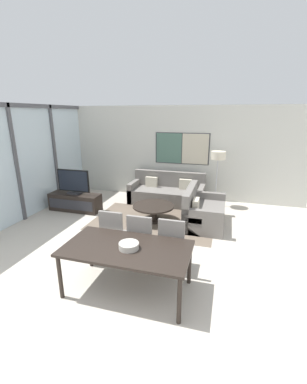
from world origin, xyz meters
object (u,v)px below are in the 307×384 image
(sofa_side, at_px, (201,213))
(dining_chair_right, at_px, (172,242))
(sofa_main, at_px, (167,193))
(floor_lamp, at_px, (218,159))
(coffee_table, at_px, (153,209))
(dining_chair_centre, at_px, (142,238))
(tv_console, at_px, (75,202))
(fruit_bowl, at_px, (129,245))
(dining_chair_left, at_px, (114,233))
(television, at_px, (73,182))
(dining_table, at_px, (127,251))

(sofa_side, relative_size, dining_chair_right, 1.51)
(sofa_main, relative_size, floor_lamp, 1.38)
(sofa_main, height_order, floor_lamp, floor_lamp)
(coffee_table, relative_size, dining_chair_centre, 1.03)
(tv_console, xyz_separation_m, sofa_side, (3.42, 0.06, 0.05))
(sofa_main, bearing_deg, sofa_side, -48.52)
(fruit_bowl, bearing_deg, dining_chair_left, 127.70)
(dining_chair_left, xyz_separation_m, floor_lamp, (1.57, 3.47, 0.83))
(dining_chair_right, height_order, fruit_bowl, dining_chair_right)
(television, bearing_deg, floor_lamp, 21.66)
(sofa_side, height_order, dining_chair_left, dining_chair_left)
(dining_chair_left, bearing_deg, fruit_bowl, -52.30)
(floor_lamp, bearing_deg, dining_chair_right, -98.19)
(dining_chair_centre, bearing_deg, sofa_side, 69.59)
(dining_chair_right, relative_size, floor_lamp, 0.62)
(sofa_side, bearing_deg, tv_console, 91.06)
(sofa_main, bearing_deg, floor_lamp, 3.80)
(dining_chair_left, height_order, dining_chair_centre, same)
(dining_table, distance_m, dining_chair_centre, 0.68)
(television, distance_m, floor_lamp, 3.99)
(sofa_main, xyz_separation_m, fruit_bowl, (0.41, -4.12, 0.49))
(dining_chair_left, xyz_separation_m, dining_chair_centre, (0.53, -0.05, 0.00))
(coffee_table, bearing_deg, dining_chair_left, -95.21)
(sofa_side, bearing_deg, dining_chair_left, 147.43)
(dining_chair_centre, bearing_deg, tv_console, 141.91)
(tv_console, relative_size, dining_chair_left, 1.44)
(dining_table, bearing_deg, television, 133.95)
(dining_chair_centre, height_order, fruit_bowl, dining_chair_centre)
(coffee_table, relative_size, dining_chair_left, 1.03)
(coffee_table, height_order, dining_chair_centre, dining_chair_centre)
(fruit_bowl, xyz_separation_m, floor_lamp, (0.99, 4.22, 0.60))
(dining_table, bearing_deg, dining_chair_left, 126.57)
(tv_console, xyz_separation_m, dining_chair_right, (3.16, -2.06, 0.30))
(television, xyz_separation_m, dining_chair_right, (3.16, -2.06, -0.26))
(television, distance_m, coffee_table, 2.32)
(television, xyz_separation_m, sofa_side, (3.42, 0.06, -0.52))
(sofa_main, xyz_separation_m, dining_chair_right, (0.89, -3.43, 0.25))
(coffee_table, height_order, dining_table, dining_table)
(sofa_main, distance_m, dining_chair_centre, 3.46)
(dining_table, bearing_deg, sofa_main, 95.03)
(tv_console, xyz_separation_m, coffee_table, (2.27, -0.11, 0.07))
(dining_chair_right, bearing_deg, dining_table, -128.62)
(television, bearing_deg, dining_chair_left, -43.78)
(coffee_table, height_order, dining_chair_left, dining_chair_left)
(television, height_order, dining_table, television)
(coffee_table, height_order, dining_chair_right, dining_chair_right)
(floor_lamp, bearing_deg, television, -158.34)
(floor_lamp, bearing_deg, fruit_bowl, -103.27)
(tv_console, height_order, sofa_side, sofa_side)
(tv_console, relative_size, dining_table, 0.77)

